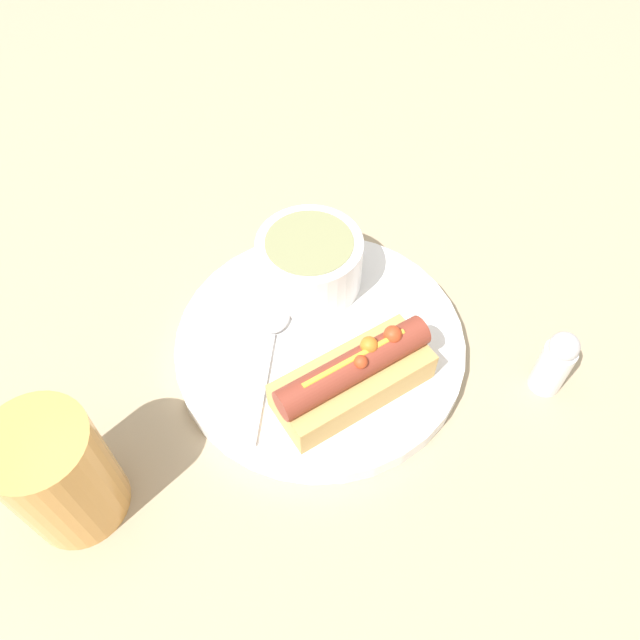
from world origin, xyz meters
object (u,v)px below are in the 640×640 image
object	(u,v)px
hot_dog	(354,376)
drinking_glass	(60,474)
salt_shaker	(555,362)
soup_bowl	(311,260)
spoon	(271,333)

from	to	relation	value
hot_dog	drinking_glass	size ratio (longest dim) A/B	1.31
drinking_glass	salt_shaker	bearing A→B (deg)	7.57
soup_bowl	spoon	distance (m)	0.08
drinking_glass	salt_shaker	xyz separation A→B (m)	(0.42, 0.06, -0.02)
spoon	soup_bowl	bearing A→B (deg)	-22.99
soup_bowl	salt_shaker	xyz separation A→B (m)	(0.20, -0.14, -0.01)
hot_dog	spoon	distance (m)	0.10
soup_bowl	drinking_glass	bearing A→B (deg)	-138.01
spoon	drinking_glass	world-z (taller)	drinking_glass
spoon	drinking_glass	size ratio (longest dim) A/B	1.34
drinking_glass	soup_bowl	bearing A→B (deg)	41.99
soup_bowl	drinking_glass	xyz separation A→B (m)	(-0.22, -0.19, 0.01)
soup_bowl	salt_shaker	world-z (taller)	same
spoon	salt_shaker	size ratio (longest dim) A/B	2.07
soup_bowl	drinking_glass	distance (m)	0.29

